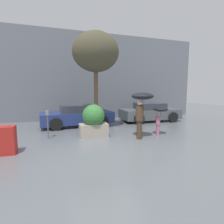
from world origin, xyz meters
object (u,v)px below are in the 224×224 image
(parked_car_near, at_px, (77,116))
(newspaper_box, at_px, (7,140))
(person_adult, at_px, (142,103))
(person_child, at_px, (160,113))
(street_tree, at_px, (96,53))
(parking_meter, at_px, (48,118))
(parked_car_far, at_px, (149,112))
(planter_box, at_px, (94,120))

(parked_car_near, xyz_separation_m, newspaper_box, (-2.66, -4.00, -0.12))
(person_adult, relative_size, person_child, 1.49)
(street_tree, height_order, newspaper_box, street_tree)
(person_child, xyz_separation_m, street_tree, (-2.43, 2.15, 2.87))
(parked_car_near, relative_size, newspaper_box, 4.59)
(person_child, height_order, parking_meter, person_child)
(parked_car_far, height_order, newspaper_box, parked_car_far)
(parked_car_near, bearing_deg, person_child, -140.52)
(street_tree, bearing_deg, parked_car_near, 123.64)
(street_tree, bearing_deg, parking_meter, -153.09)
(person_adult, bearing_deg, person_child, -4.38)
(person_adult, height_order, parking_meter, person_adult)
(parked_car_near, xyz_separation_m, parking_meter, (-1.50, -2.47, 0.30))
(parked_car_far, relative_size, newspaper_box, 4.29)
(person_adult, bearing_deg, parking_meter, 145.34)
(parked_car_near, bearing_deg, planter_box, -175.65)
(planter_box, height_order, parking_meter, planter_box)
(person_child, bearing_deg, parked_car_near, 157.23)
(planter_box, height_order, person_adult, person_adult)
(street_tree, relative_size, newspaper_box, 5.49)
(person_child, distance_m, parked_car_near, 4.77)
(planter_box, relative_size, person_child, 1.09)
(person_child, relative_size, parked_car_far, 0.34)
(person_adult, relative_size, parked_car_far, 0.50)
(planter_box, distance_m, parked_car_far, 5.22)
(person_child, distance_m, parking_meter, 4.88)
(parked_car_near, bearing_deg, newspaper_box, 142.08)
(newspaper_box, bearing_deg, street_tree, 37.72)
(person_child, relative_size, parked_car_near, 0.31)
(planter_box, distance_m, street_tree, 3.51)
(planter_box, relative_size, parked_car_near, 0.34)
(parking_meter, bearing_deg, street_tree, 26.91)
(person_child, height_order, newspaper_box, person_child)
(parked_car_far, relative_size, street_tree, 0.78)
(planter_box, distance_m, person_adult, 2.21)
(planter_box, height_order, parked_car_near, planter_box)
(planter_box, relative_size, newspaper_box, 1.57)
(person_adult, bearing_deg, street_tree, 103.24)
(person_adult, xyz_separation_m, newspaper_box, (-4.90, -0.33, -1.04))
(person_adult, height_order, parked_car_near, person_adult)
(street_tree, bearing_deg, newspaper_box, -142.28)
(planter_box, xyz_separation_m, newspaper_box, (-3.07, -1.30, -0.28))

